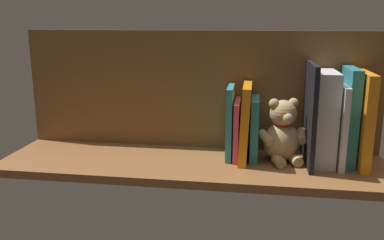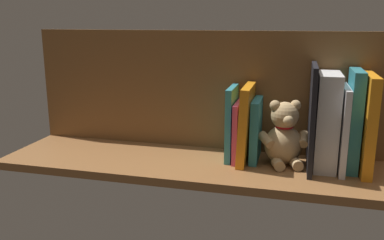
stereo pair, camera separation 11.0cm
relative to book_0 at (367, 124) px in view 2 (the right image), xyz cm
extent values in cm
cube|color=brown|center=(44.39, 3.37, -13.50)|extent=(104.71, 30.28, 2.20)
cube|color=brown|center=(44.39, -9.52, 4.98)|extent=(104.71, 1.50, 34.75)
cube|color=orange|center=(0.00, 0.00, 0.00)|extent=(2.49, 16.74, 24.80)
cube|color=teal|center=(3.05, -1.46, 0.42)|extent=(2.77, 13.82, 25.64)
cube|color=silver|center=(5.59, -0.10, -1.58)|extent=(1.49, 16.55, 21.64)
cube|color=silver|center=(9.53, -0.80, -0.04)|extent=(5.57, 14.95, 24.71)
cube|color=black|center=(13.34, 0.94, 1.07)|extent=(1.43, 18.63, 26.95)
ellipsoid|color=tan|center=(20.12, -0.21, -7.13)|extent=(12.26, 11.58, 10.54)
sphere|color=tan|center=(20.12, -0.21, 0.86)|extent=(7.25, 7.25, 7.25)
sphere|color=tan|center=(17.53, -1.03, 3.58)|extent=(2.80, 2.80, 2.80)
sphere|color=tan|center=(22.71, 0.62, 3.58)|extent=(2.80, 2.80, 2.80)
sphere|color=#DBB77F|center=(19.19, 2.73, 0.32)|extent=(2.80, 2.80, 2.80)
cylinder|color=tan|center=(14.95, -0.47, -5.28)|extent=(2.68, 5.28, 3.90)
cylinder|color=tan|center=(24.49, 2.57, -5.28)|extent=(5.12, 5.61, 3.90)
cylinder|color=tan|center=(16.50, 3.34, -11.00)|extent=(3.87, 4.62, 2.80)
cylinder|color=tan|center=(21.02, 4.78, -11.00)|extent=(3.87, 4.62, 2.80)
torus|color=red|center=(20.12, -0.21, -2.02)|extent=(6.04, 6.04, 0.82)
cube|color=teal|center=(27.64, -1.88, -3.95)|extent=(2.13, 12.98, 16.91)
cube|color=orange|center=(30.24, -0.24, -1.99)|extent=(3.01, 16.27, 20.89)
cube|color=#B23F72|center=(32.46, -1.38, -4.31)|extent=(1.38, 13.98, 16.19)
cube|color=teal|center=(34.40, -1.77, -2.37)|extent=(1.66, 13.20, 20.06)
camera|label=1|loc=(28.10, 109.50, 25.49)|focal=38.39mm
camera|label=2|loc=(17.28, 107.26, 25.49)|focal=38.39mm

